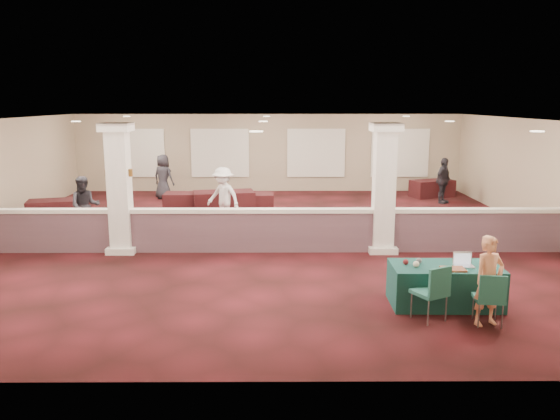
{
  "coord_description": "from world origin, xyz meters",
  "views": [
    {
      "loc": [
        0.37,
        -14.75,
        3.71
      ],
      "look_at": [
        0.44,
        -2.0,
        1.17
      ],
      "focal_mm": 35.0,
      "sensor_mm": 36.0,
      "label": 1
    }
  ],
  "objects_px": {
    "far_table_back_left": "(191,203)",
    "near_table": "(445,285)",
    "far_table_back_center": "(248,204)",
    "far_table_front_right": "(367,222)",
    "conf_chair_side": "(434,289)",
    "conf_chair_main": "(490,295)",
    "attendee_d": "(163,177)",
    "far_table_front_center": "(224,203)",
    "far_table_front_left": "(57,211)",
    "woman": "(489,281)",
    "far_table_back_right": "(432,188)",
    "attendee_a": "(85,206)",
    "attendee_b": "(223,196)",
    "attendee_c": "(443,181)"
  },
  "relations": [
    {
      "from": "far_table_back_center",
      "to": "attendee_c",
      "type": "height_order",
      "value": "attendee_c"
    },
    {
      "from": "near_table",
      "to": "far_table_front_left",
      "type": "xyz_separation_m",
      "value": [
        -9.96,
        7.17,
        -0.03
      ]
    },
    {
      "from": "conf_chair_main",
      "to": "woman",
      "type": "bearing_deg",
      "value": 107.04
    },
    {
      "from": "far_table_front_center",
      "to": "far_table_front_right",
      "type": "relative_size",
      "value": 1.09
    },
    {
      "from": "far_table_front_right",
      "to": "attendee_b",
      "type": "relative_size",
      "value": 1.01
    },
    {
      "from": "conf_chair_main",
      "to": "far_table_back_center",
      "type": "height_order",
      "value": "conf_chair_main"
    },
    {
      "from": "far_table_front_center",
      "to": "near_table",
      "type": "bearing_deg",
      "value": -59.37
    },
    {
      "from": "far_table_back_center",
      "to": "attendee_c",
      "type": "distance_m",
      "value": 7.38
    },
    {
      "from": "conf_chair_side",
      "to": "far_table_front_right",
      "type": "relative_size",
      "value": 0.55
    },
    {
      "from": "far_table_back_left",
      "to": "near_table",
      "type": "bearing_deg",
      "value": -54.58
    },
    {
      "from": "far_table_back_center",
      "to": "far_table_back_right",
      "type": "relative_size",
      "value": 1.02
    },
    {
      "from": "conf_chair_main",
      "to": "far_table_front_left",
      "type": "xyz_separation_m",
      "value": [
        -10.42,
        8.14,
        -0.19
      ]
    },
    {
      "from": "far_table_front_right",
      "to": "attendee_d",
      "type": "relative_size",
      "value": 1.04
    },
    {
      "from": "far_table_back_center",
      "to": "far_table_front_right",
      "type": "bearing_deg",
      "value": -39.48
    },
    {
      "from": "conf_chair_side",
      "to": "attendee_b",
      "type": "xyz_separation_m",
      "value": [
        -4.29,
        7.46,
        0.3
      ]
    },
    {
      "from": "conf_chair_side",
      "to": "conf_chair_main",
      "type": "bearing_deg",
      "value": -41.76
    },
    {
      "from": "conf_chair_main",
      "to": "attendee_d",
      "type": "height_order",
      "value": "attendee_d"
    },
    {
      "from": "woman",
      "to": "attendee_c",
      "type": "height_order",
      "value": "attendee_c"
    },
    {
      "from": "attendee_d",
      "to": "far_table_back_center",
      "type": "bearing_deg",
      "value": 164.89
    },
    {
      "from": "near_table",
      "to": "conf_chair_side",
      "type": "distance_m",
      "value": 0.9
    },
    {
      "from": "far_table_front_left",
      "to": "far_table_front_right",
      "type": "xyz_separation_m",
      "value": [
        9.41,
        -1.69,
        0.01
      ]
    },
    {
      "from": "far_table_front_center",
      "to": "attendee_a",
      "type": "distance_m",
      "value": 4.59
    },
    {
      "from": "far_table_back_left",
      "to": "attendee_c",
      "type": "xyz_separation_m",
      "value": [
        9.0,
        1.93,
        0.48
      ]
    },
    {
      "from": "attendee_a",
      "to": "far_table_front_center",
      "type": "bearing_deg",
      "value": 22.69
    },
    {
      "from": "woman",
      "to": "far_table_front_center",
      "type": "height_order",
      "value": "woman"
    },
    {
      "from": "far_table_back_right",
      "to": "attendee_b",
      "type": "bearing_deg",
      "value": -147.27
    },
    {
      "from": "far_table_back_left",
      "to": "far_table_back_center",
      "type": "bearing_deg",
      "value": 0.0
    },
    {
      "from": "far_table_back_center",
      "to": "attendee_b",
      "type": "xyz_separation_m",
      "value": [
        -0.65,
        -1.69,
        0.55
      ]
    },
    {
      "from": "far_table_front_right",
      "to": "attendee_c",
      "type": "height_order",
      "value": "attendee_c"
    },
    {
      "from": "far_table_front_right",
      "to": "far_table_back_left",
      "type": "bearing_deg",
      "value": 151.82
    },
    {
      "from": "conf_chair_main",
      "to": "far_table_back_left",
      "type": "xyz_separation_m",
      "value": [
        -6.42,
        9.35,
        -0.19
      ]
    },
    {
      "from": "far_table_front_center",
      "to": "attendee_d",
      "type": "bearing_deg",
      "value": 130.53
    },
    {
      "from": "far_table_back_right",
      "to": "attendee_d",
      "type": "relative_size",
      "value": 0.95
    },
    {
      "from": "conf_chair_main",
      "to": "attendee_a",
      "type": "bearing_deg",
      "value": 150.48
    },
    {
      "from": "far_table_front_right",
      "to": "attendee_b",
      "type": "height_order",
      "value": "attendee_b"
    },
    {
      "from": "far_table_back_left",
      "to": "far_table_back_right",
      "type": "relative_size",
      "value": 1.07
    },
    {
      "from": "conf_chair_main",
      "to": "far_table_front_right",
      "type": "height_order",
      "value": "conf_chair_main"
    },
    {
      "from": "conf_chair_side",
      "to": "woman",
      "type": "xyz_separation_m",
      "value": [
        0.87,
        -0.13,
        0.18
      ]
    },
    {
      "from": "far_table_back_left",
      "to": "conf_chair_side",
      "type": "bearing_deg",
      "value": -58.84
    },
    {
      "from": "far_table_back_center",
      "to": "attendee_d",
      "type": "relative_size",
      "value": 0.98
    },
    {
      "from": "conf_chair_side",
      "to": "attendee_d",
      "type": "bearing_deg",
      "value": 91.69
    },
    {
      "from": "attendee_c",
      "to": "attendee_d",
      "type": "height_order",
      "value": "attendee_d"
    },
    {
      "from": "conf_chair_side",
      "to": "far_table_front_left",
      "type": "bearing_deg",
      "value": 111.55
    },
    {
      "from": "far_table_front_right",
      "to": "attendee_c",
      "type": "distance_m",
      "value": 6.04
    },
    {
      "from": "attendee_c",
      "to": "attendee_a",
      "type": "bearing_deg",
      "value": 156.03
    },
    {
      "from": "woman",
      "to": "far_table_front_center",
      "type": "bearing_deg",
      "value": 101.15
    },
    {
      "from": "far_table_back_center",
      "to": "far_table_front_center",
      "type": "bearing_deg",
      "value": -165.52
    },
    {
      "from": "far_table_back_center",
      "to": "conf_chair_main",
      "type": "bearing_deg",
      "value": -64.17
    },
    {
      "from": "far_table_back_right",
      "to": "far_table_front_right",
      "type": "bearing_deg",
      "value": -120.06
    },
    {
      "from": "conf_chair_main",
      "to": "conf_chair_side",
      "type": "relative_size",
      "value": 0.93
    }
  ]
}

